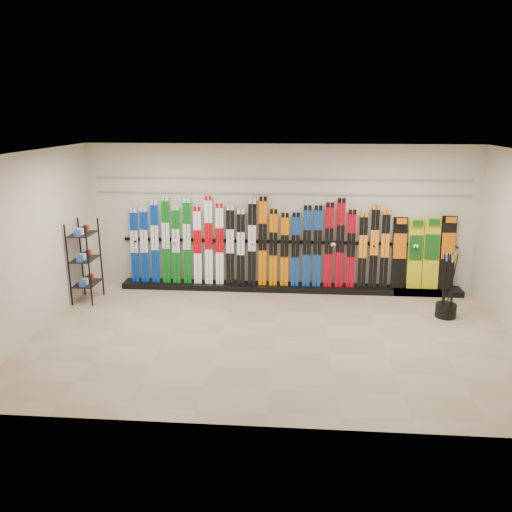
{
  "coord_description": "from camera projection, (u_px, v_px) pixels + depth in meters",
  "views": [
    {
      "loc": [
        0.29,
        -7.62,
        3.57
      ],
      "look_at": [
        -0.37,
        1.0,
        1.1
      ],
      "focal_mm": 35.0,
      "sensor_mm": 36.0,
      "label": 1
    }
  ],
  "objects": [
    {
      "name": "accessory_rack",
      "position": [
        85.0,
        261.0,
        9.71
      ],
      "size": [
        0.4,
        0.6,
        1.6
      ],
      "primitive_type": "cube",
      "color": "black",
      "rests_on": "floor"
    },
    {
      "name": "snowboards",
      "position": [
        424.0,
        253.0,
        10.11
      ],
      "size": [
        1.25,
        0.23,
        1.49
      ],
      "color": "black",
      "rests_on": "ski_rack_base"
    },
    {
      "name": "ceiling",
      "position": [
        276.0,
        153.0,
        7.48
      ],
      "size": [
        8.0,
        8.0,
        0.0
      ],
      "primitive_type": "plane",
      "rotation": [
        3.14,
        0.0,
        0.0
      ],
      "color": "silver",
      "rests_on": "back_wall"
    },
    {
      "name": "left_wall",
      "position": [
        32.0,
        245.0,
        8.19
      ],
      "size": [
        0.0,
        5.0,
        5.0
      ],
      "primitive_type": "plane",
      "rotation": [
        1.57,
        0.0,
        1.57
      ],
      "color": "beige",
      "rests_on": "floor"
    },
    {
      "name": "slatwall_rail_0",
      "position": [
        280.0,
        194.0,
        10.13
      ],
      "size": [
        7.6,
        0.02,
        0.03
      ],
      "primitive_type": "cube",
      "color": "gray",
      "rests_on": "back_wall"
    },
    {
      "name": "pole_bin",
      "position": [
        446.0,
        310.0,
        9.07
      ],
      "size": [
        0.37,
        0.37,
        0.25
      ],
      "primitive_type": "cylinder",
      "color": "black",
      "rests_on": "floor"
    },
    {
      "name": "ski_poles",
      "position": [
        448.0,
        286.0,
        8.92
      ],
      "size": [
        0.29,
        0.32,
        1.18
      ],
      "color": "black",
      "rests_on": "pole_bin"
    },
    {
      "name": "ski_rack_base",
      "position": [
        289.0,
        288.0,
        10.46
      ],
      "size": [
        8.0,
        0.4,
        0.12
      ],
      "primitive_type": "cube",
      "color": "black",
      "rests_on": "floor"
    },
    {
      "name": "floor",
      "position": [
        274.0,
        336.0,
        8.3
      ],
      "size": [
        8.0,
        8.0,
        0.0
      ],
      "primitive_type": "plane",
      "color": "tan",
      "rests_on": "ground"
    },
    {
      "name": "back_wall",
      "position": [
        280.0,
        218.0,
        10.29
      ],
      "size": [
        8.0,
        0.0,
        8.0
      ],
      "primitive_type": "plane",
      "rotation": [
        1.57,
        0.0,
        0.0
      ],
      "color": "beige",
      "rests_on": "floor"
    },
    {
      "name": "skis",
      "position": [
        257.0,
        245.0,
        10.29
      ],
      "size": [
        5.36,
        0.19,
        1.84
      ],
      "color": "#032B9A",
      "rests_on": "ski_rack_base"
    },
    {
      "name": "slatwall_rail_1",
      "position": [
        280.0,
        179.0,
        10.05
      ],
      "size": [
        7.6,
        0.02,
        0.03
      ],
      "primitive_type": "cube",
      "color": "gray",
      "rests_on": "back_wall"
    }
  ]
}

